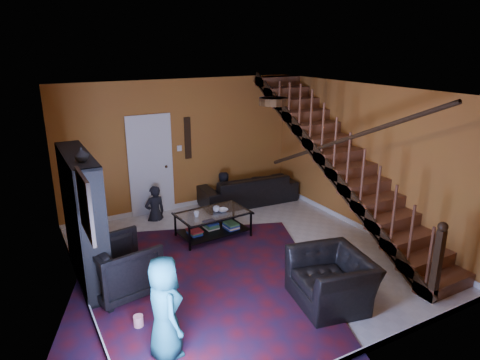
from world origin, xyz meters
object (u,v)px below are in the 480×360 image
object	(u,v)px
armchair_right	(331,280)
coffee_table	(213,223)
bookshelf	(84,221)
sofa	(248,189)
armchair_left	(123,267)

from	to	relation	value
armchair_right	coffee_table	xyz separation A→B (m)	(-0.53, 2.72, -0.07)
bookshelf	sofa	world-z (taller)	bookshelf
sofa	armchair_left	xyz separation A→B (m)	(-3.45, -2.37, 0.10)
bookshelf	coffee_table	world-z (taller)	bookshelf
sofa	armchair_left	size ratio (longest dim) A/B	2.40
bookshelf	sofa	bearing A→B (deg)	24.08
armchair_left	armchair_right	bearing A→B (deg)	-133.31
armchair_right	sofa	bearing A→B (deg)	177.66
armchair_left	armchair_right	world-z (taller)	armchair_left
sofa	coffee_table	bearing A→B (deg)	44.39
sofa	armchair_right	size ratio (longest dim) A/B	2.01
coffee_table	sofa	bearing A→B (deg)	40.78
bookshelf	armchair_left	bearing A→B (deg)	-62.01
sofa	coffee_table	world-z (taller)	sofa
coffee_table	armchair_right	bearing A→B (deg)	-79.05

